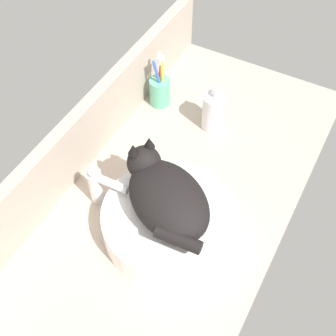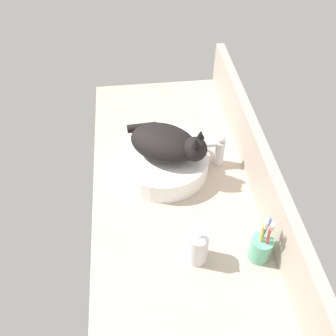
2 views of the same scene
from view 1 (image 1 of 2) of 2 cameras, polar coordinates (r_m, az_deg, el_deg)
The scene contains 7 objects.
ground_plane at distance 129.13cm, azimuth 0.28°, elevation -4.72°, with size 131.79×60.92×4.00cm, color #B2A08E.
backsplash_panel at distance 130.79cm, azimuth -10.84°, elevation 3.21°, with size 131.79×3.60×19.22cm, color #AD9E8E.
sink_basin at distance 119.41cm, azimuth 0.06°, elevation -6.51°, with size 33.75×33.75×7.99cm, color white.
cat at distance 111.95cm, azimuth -0.33°, elevation -3.34°, with size 27.38×30.18×14.00cm.
faucet at distance 123.14cm, azimuth -8.41°, elevation -2.06°, with size 3.60×11.83×13.60cm.
soap_dispenser at distance 142.15cm, azimuth 5.54°, elevation 6.83°, with size 6.70×6.70×15.35cm.
toothbrush_cup at distance 150.03cm, azimuth -0.98°, elevation 9.46°, with size 6.69×6.69×18.71cm.
Camera 1 is at (-64.05, -34.14, 104.80)cm, focal length 50.00 mm.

